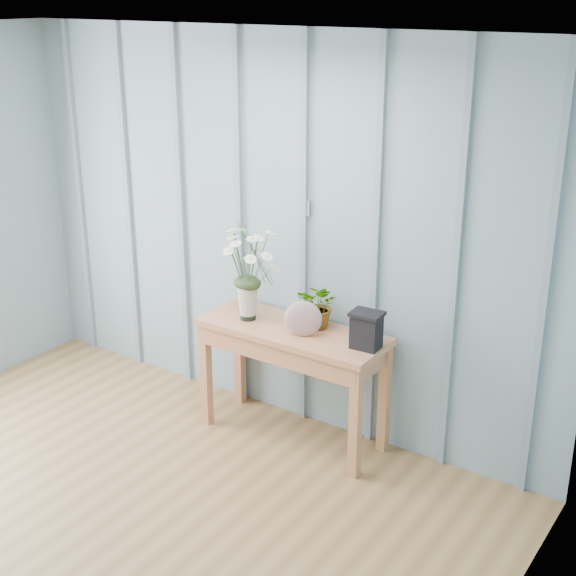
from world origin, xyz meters
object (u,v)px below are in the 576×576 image
Objects in this scene: felt_disc_vessel at (303,319)px; carved_box at (366,330)px; sideboard at (293,345)px; daisy_vase at (247,260)px.

felt_disc_vessel reaches higher than carved_box.
sideboard is at bearing -179.64° from carved_box.
daisy_vase is (-0.32, -0.03, 0.51)m from sideboard.
sideboard is 0.60m from daisy_vase.
daisy_vase is 0.87m from carved_box.
sideboard is 0.56m from carved_box.
carved_box is at bearing -19.30° from felt_disc_vessel.
sideboard is 1.92× the size of daisy_vase.
felt_disc_vessel is at bearing -4.15° from daisy_vase.
sideboard is 0.26m from felt_disc_vessel.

